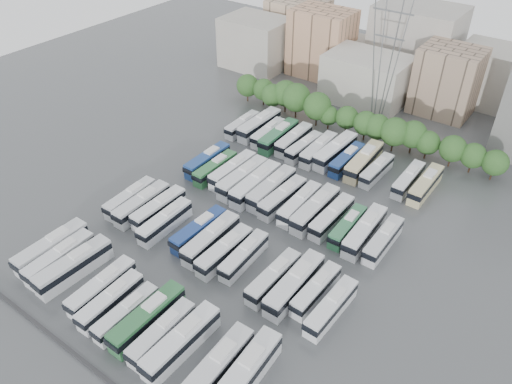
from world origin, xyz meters
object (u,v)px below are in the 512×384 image
Objects in this scene: bus_r1_s2 at (159,208)px; bus_r3_s4 at (294,139)px; bus_r2_s7 at (282,197)px; bus_r3_s1 at (259,125)px; bus_r0_s1 at (60,258)px; bus_r2_s11 at (348,226)px; bus_r0_s6 at (126,313)px; bus_r2_s3 at (233,170)px; bus_r0_s4 at (102,287)px; bus_r0_s11 at (216,368)px; bus_r0_s7 at (148,318)px; bus_r1_s0 at (130,198)px; bus_r1_s3 at (165,221)px; bus_r1_s6 at (211,239)px; bus_r1_s11 at (294,284)px; bus_r2_s4 at (243,178)px; bus_r3_s10 at (377,170)px; bus_r1_s5 at (199,230)px; bus_r2_s1 at (207,160)px; bus_r3_s0 at (242,125)px; bus_r1_s13 at (331,307)px; bus_r0_s5 at (111,301)px; bus_r2_s10 at (332,217)px; bus_r2_s5 at (255,184)px; bus_r3_s6 at (319,149)px; bus_r3_s3 at (279,136)px; bus_r1_s1 at (142,204)px; bus_r2_s8 at (300,204)px; bus_r0_s9 at (181,342)px; bus_r3_s8 at (347,159)px; bus_r3_s9 at (364,161)px; bus_r0_s2 at (74,266)px; bus_r2_s6 at (271,188)px; bus_r1_s12 at (316,290)px; bus_r0_s8 at (162,333)px; bus_r0_s12 at (245,375)px; bus_r3_s7 at (335,151)px; bus_r3_s2 at (268,133)px; bus_r0_s0 at (52,248)px; bus_r2_s2 at (215,168)px; bus_r3_s5 at (304,147)px.

bus_r1_s2 is 0.98× the size of bus_r3_s4.
bus_r3_s1 reaches higher than bus_r2_s7.
bus_r0_s1 is 1.15× the size of bus_r2_s11.
bus_r0_s6 is 38.65m from bus_r2_s3.
bus_r0_s4 is 0.90× the size of bus_r0_s11.
bus_r1_s0 is at bearing 142.56° from bus_r0_s7.
bus_r1_s6 reaches higher than bus_r1_s3.
bus_r1_s3 is 26.42m from bus_r1_s11.
bus_r0_s11 is at bearing -56.33° from bus_r2_s4.
bus_r3_s10 is at bearing 68.00° from bus_r0_s4.
bus_r3_s1 is (0.25, 54.21, 0.14)m from bus_r0_s1.
bus_r2_s3 reaches higher than bus_r1_s5.
bus_r3_s0 is (-3.53, 16.54, -0.17)m from bus_r2_s1.
bus_r2_s1 is (-39.77, 19.00, 0.07)m from bus_r1_s13.
bus_r2_s10 reaches higher than bus_r0_s5.
bus_r2_s5 is 1.10× the size of bus_r3_s6.
bus_r3_s4 is (3.42, 0.87, -0.12)m from bus_r3_s3.
bus_r1_s3 is 36.06m from bus_r3_s3.
bus_r2_s8 is (23.25, 17.07, -0.05)m from bus_r1_s1.
bus_r0_s5 is at bearing -175.74° from bus_r0_s9.
bus_r3_s8 is (26.32, 35.63, -0.00)m from bus_r1_s0.
bus_r2_s3 reaches higher than bus_r2_s11.
bus_r0_s2 is at bearing -115.23° from bus_r3_s9.
bus_r2_s5 is at bearing 101.10° from bus_r0_s7.
bus_r2_s4 is (6.77, 34.83, 0.01)m from bus_r0_s2.
bus_r2_s4 is at bearing 59.04° from bus_r1_s1.
bus_r0_s2 is 1.12× the size of bus_r1_s2.
bus_r1_s5 is 34.92m from bus_r3_s3.
bus_r2_s3 is 16.68m from bus_r2_s8.
bus_r0_s11 is at bearing -2.91° from bus_r0_s1.
bus_r1_s12 is at bearing -40.76° from bus_r2_s6.
bus_r0_s2 is 10.07m from bus_r0_s5.
bus_r0_s7 is 35.79m from bus_r2_s6.
bus_r0_s8 is at bearing -75.06° from bus_r2_s5.
bus_r1_s2 is (-13.43, 19.87, 0.13)m from bus_r0_s6.
bus_r2_s7 is at bearing 39.49° from bus_r1_s1.
bus_r1_s1 is 37.26m from bus_r2_s11.
bus_r0_s5 is 32.14m from bus_r1_s13.
bus_r0_s12 is 56.11m from bus_r3_s6.
bus_r2_s6 is 0.96× the size of bus_r3_s7.
bus_r0_s7 is 21.26m from bus_r1_s3.
bus_r2_s6 reaches higher than bus_r1_s2.
bus_r2_s5 is at bearing -129.53° from bus_r3_s10.
bus_r3_s7 reaches higher than bus_r3_s8.
bus_r3_s2 is at bearing 137.10° from bus_r1_s13.
bus_r2_s10 is 0.89× the size of bus_r3_s1.
bus_r3_s6 is (3.33, 34.70, 0.07)m from bus_r1_s5.
bus_r2_s8 is at bearing 52.14° from bus_r0_s0.
bus_r2_s2 is at bearing 118.89° from bus_r0_s8.
bus_r2_s2 reaches higher than bus_r3_s5.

